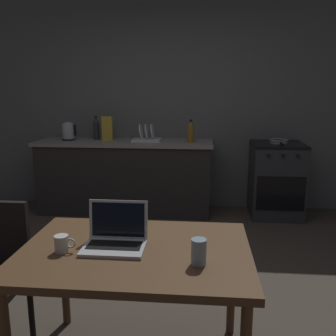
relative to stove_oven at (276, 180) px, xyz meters
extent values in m
plane|color=#473D33|center=(-1.29, -1.96, -0.45)|extent=(12.00, 12.00, 0.00)
cube|color=slate|center=(-0.99, 0.35, 0.95)|extent=(6.40, 0.10, 2.79)
cube|color=#282623|center=(-1.85, 0.00, -0.02)|extent=(2.10, 0.60, 0.86)
cube|color=gray|center=(-1.85, 0.00, 0.43)|extent=(2.16, 0.64, 0.04)
cube|color=#2D2D30|center=(0.00, 0.00, -0.02)|extent=(0.60, 0.60, 0.86)
cube|color=black|center=(0.00, 0.00, 0.43)|extent=(0.60, 0.60, 0.04)
cube|color=black|center=(0.00, -0.30, -0.09)|extent=(0.54, 0.01, 0.39)
cylinder|color=black|center=(-0.16, -0.31, 0.35)|extent=(0.04, 0.02, 0.04)
cylinder|color=black|center=(0.00, -0.31, 0.35)|extent=(0.04, 0.02, 0.04)
cylinder|color=black|center=(0.16, -0.31, 0.35)|extent=(0.04, 0.02, 0.04)
cube|color=brown|center=(-1.24, -2.70, 0.25)|extent=(1.20, 0.85, 0.04)
cylinder|color=brown|center=(-1.78, -2.33, -0.11)|extent=(0.05, 0.05, 0.68)
cylinder|color=brown|center=(-0.70, -2.33, -0.11)|extent=(0.05, 0.05, 0.68)
cylinder|color=black|center=(-1.92, -2.54, -0.23)|extent=(0.04, 0.04, 0.44)
cube|color=silver|center=(-1.35, -2.72, 0.28)|extent=(0.32, 0.22, 0.02)
cube|color=black|center=(-1.35, -2.71, 0.29)|extent=(0.28, 0.12, 0.00)
cube|color=silver|center=(-1.35, -2.60, 0.39)|extent=(0.32, 0.03, 0.21)
cube|color=black|center=(-1.35, -2.61, 0.39)|extent=(0.29, 0.02, 0.18)
cylinder|color=black|center=(-2.56, 0.00, 0.46)|extent=(0.15, 0.15, 0.02)
cylinder|color=#B2B5BA|center=(-2.56, 0.00, 0.56)|extent=(0.15, 0.15, 0.19)
cylinder|color=#B2B5BA|center=(-2.56, 0.00, 0.67)|extent=(0.09, 0.09, 0.02)
cube|color=black|center=(-2.47, 0.00, 0.57)|extent=(0.02, 0.02, 0.13)
cylinder|color=#8C601E|center=(-1.04, -0.05, 0.54)|extent=(0.08, 0.08, 0.19)
cone|color=#8C601E|center=(-1.04, -0.05, 0.67)|extent=(0.08, 0.08, 0.06)
cylinder|color=black|center=(-1.04, -0.05, 0.71)|extent=(0.04, 0.04, 0.02)
cylinder|color=gray|center=(0.00, -0.02, 0.46)|extent=(0.20, 0.20, 0.01)
torus|color=gray|center=(0.00, -0.02, 0.49)|extent=(0.22, 0.22, 0.02)
cylinder|color=black|center=(0.00, -0.21, 0.47)|extent=(0.02, 0.18, 0.02)
cylinder|color=silver|center=(-1.61, -2.77, 0.31)|extent=(0.07, 0.07, 0.09)
torus|color=silver|center=(-1.56, -2.77, 0.32)|extent=(0.05, 0.01, 0.05)
cylinder|color=#99B7C6|center=(-0.91, -2.85, 0.33)|extent=(0.07, 0.07, 0.13)
cube|color=gold|center=(-2.07, 0.02, 0.60)|extent=(0.13, 0.05, 0.30)
cube|color=silver|center=(-1.58, 0.00, 0.46)|extent=(0.34, 0.26, 0.03)
cylinder|color=white|center=(-1.65, 0.00, 0.57)|extent=(0.04, 0.18, 0.18)
cylinder|color=white|center=(-1.58, 0.00, 0.57)|extent=(0.04, 0.18, 0.18)
cylinder|color=white|center=(-1.51, 0.00, 0.57)|extent=(0.04, 0.18, 0.18)
cylinder|color=#2D2D33|center=(-2.23, 0.08, 0.56)|extent=(0.07, 0.07, 0.22)
cone|color=#2D2D33|center=(-2.23, 0.08, 0.70)|extent=(0.07, 0.07, 0.06)
cylinder|color=black|center=(-2.23, 0.08, 0.74)|extent=(0.03, 0.03, 0.02)
camera|label=1|loc=(-0.91, -4.49, 1.09)|focal=39.93mm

